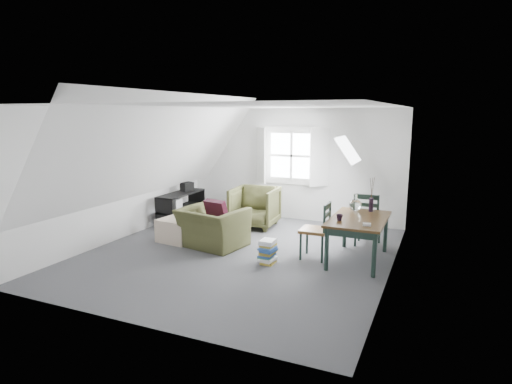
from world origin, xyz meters
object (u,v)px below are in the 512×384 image
at_px(ottoman, 179,230).
at_px(media_shelf, 180,210).
at_px(dining_table, 359,224).
at_px(armchair_far, 255,226).
at_px(armchair_near, 213,246).
at_px(dining_chair_far, 368,218).
at_px(dining_chair_near, 317,230).
at_px(magazine_stack, 268,252).

height_order(ottoman, media_shelf, media_shelf).
relative_size(ottoman, dining_table, 0.45).
height_order(armchair_far, media_shelf, media_shelf).
bearing_deg(armchair_near, media_shelf, -28.35).
bearing_deg(armchair_far, armchair_near, -98.69).
relative_size(armchair_near, dining_chair_far, 1.11).
bearing_deg(armchair_near, dining_chair_near, -165.77).
distance_m(armchair_far, dining_table, 2.81).
height_order(ottoman, dining_chair_far, dining_chair_far).
height_order(dining_chair_far, media_shelf, dining_chair_far).
height_order(armchair_near, dining_table, dining_table).
relative_size(armchair_near, magazine_stack, 2.84).
height_order(media_shelf, magazine_stack, media_shelf).
distance_m(armchair_near, dining_chair_far, 2.87).
distance_m(ottoman, dining_chair_near, 2.68).
xyz_separation_m(armchair_far, magazine_stack, (1.12, -2.00, 0.19)).
height_order(dining_chair_near, media_shelf, dining_chair_near).
bearing_deg(dining_chair_far, armchair_far, 10.73).
height_order(ottoman, magazine_stack, ottoman).
bearing_deg(dining_chair_far, dining_chair_near, 78.34).
xyz_separation_m(armchair_near, dining_table, (2.55, 0.30, 0.63)).
distance_m(dining_table, magazine_stack, 1.55).
xyz_separation_m(dining_table, dining_chair_far, (0.01, 0.90, -0.11)).
bearing_deg(media_shelf, armchair_near, -37.57).
relative_size(dining_chair_near, media_shelf, 0.73).
height_order(dining_table, magazine_stack, dining_table).
relative_size(ottoman, magazine_stack, 1.69).
relative_size(dining_table, media_shelf, 1.10).
relative_size(armchair_far, dining_table, 0.65).
bearing_deg(dining_chair_near, media_shelf, -119.89).
bearing_deg(media_shelf, armchair_far, 14.48).
relative_size(dining_chair_near, magazine_stack, 2.48).
distance_m(armchair_far, magazine_stack, 2.29).
bearing_deg(dining_chair_near, dining_table, 92.44).
distance_m(dining_chair_far, magazine_stack, 2.10).
relative_size(armchair_far, dining_chair_far, 0.96).
height_order(armchair_far, dining_chair_far, dining_chair_far).
xyz_separation_m(armchair_near, magazine_stack, (1.24, -0.41, 0.19)).
bearing_deg(media_shelf, dining_chair_far, 1.19).
relative_size(dining_table, dining_chair_near, 1.51).
xyz_separation_m(dining_chair_far, magazine_stack, (-1.31, -1.61, -0.32)).
xyz_separation_m(ottoman, dining_table, (3.31, 0.24, 0.41)).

